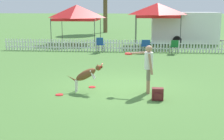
# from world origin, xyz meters

# --- Properties ---
(ground_plane) EXTENTS (240.00, 240.00, 0.00)m
(ground_plane) POSITION_xyz_m (0.00, 0.00, 0.00)
(ground_plane) COLOR #4C7A38
(handler_person) EXTENTS (0.95, 0.63, 1.56)m
(handler_person) POSITION_xyz_m (0.87, -0.66, 0.97)
(handler_person) COLOR tan
(handler_person) RESTS_ON ground_plane
(leaping_dog) EXTENTS (1.24, 0.33, 0.97)m
(leaping_dog) POSITION_xyz_m (-1.11, -0.73, 0.59)
(leaping_dog) COLOR brown
(leaping_dog) RESTS_ON ground_plane
(frisbee_near_handler) EXTENTS (0.24, 0.24, 0.02)m
(frisbee_near_handler) POSITION_xyz_m (-1.03, -0.16, 0.01)
(frisbee_near_handler) COLOR red
(frisbee_near_handler) RESTS_ON ground_plane
(frisbee_near_dog) EXTENTS (0.24, 0.24, 0.02)m
(frisbee_near_dog) POSITION_xyz_m (-1.93, -1.23, 0.01)
(frisbee_near_dog) COLOR red
(frisbee_near_dog) RESTS_ON ground_plane
(backpack_on_grass) EXTENTS (0.34, 0.27, 0.37)m
(backpack_on_grass) POSITION_xyz_m (1.18, -1.46, 0.18)
(backpack_on_grass) COLOR maroon
(backpack_on_grass) RESTS_ON ground_plane
(picket_fence) EXTENTS (16.43, 0.04, 0.75)m
(picket_fence) POSITION_xyz_m (-0.00, 8.81, 0.38)
(picket_fence) COLOR white
(picket_fence) RESTS_ON ground_plane
(folding_chair_blue_left) EXTENTS (0.51, 0.52, 0.83)m
(folding_chair_blue_left) POSITION_xyz_m (2.59, 8.11, 0.50)
(folding_chair_blue_left) COLOR #333338
(folding_chair_blue_left) RESTS_ON ground_plane
(folding_chair_center) EXTENTS (0.55, 0.56, 0.82)m
(folding_chair_center) POSITION_xyz_m (0.90, 8.35, 0.49)
(folding_chair_center) COLOR #333338
(folding_chair_center) RESTS_ON ground_plane
(folding_chair_green_right) EXTENTS (0.44, 0.47, 0.94)m
(folding_chair_green_right) POSITION_xyz_m (-1.88, 8.28, 0.57)
(folding_chair_green_right) COLOR #333338
(folding_chair_green_right) RESTS_ON ground_plane
(canopy_tent_main) EXTENTS (3.07, 3.07, 3.05)m
(canopy_tent_main) POSITION_xyz_m (1.73, 12.20, 2.53)
(canopy_tent_main) COLOR #333338
(canopy_tent_main) RESTS_ON ground_plane
(canopy_tent_secondary) EXTENTS (3.20, 3.20, 2.93)m
(canopy_tent_secondary) POSITION_xyz_m (-4.26, 12.83, 2.34)
(canopy_tent_secondary) COLOR #333338
(canopy_tent_secondary) RESTS_ON ground_plane
(equipment_trailer) EXTENTS (5.69, 2.55, 2.36)m
(equipment_trailer) POSITION_xyz_m (3.84, 13.64, 1.25)
(equipment_trailer) COLOR white
(equipment_trailer) RESTS_ON ground_plane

